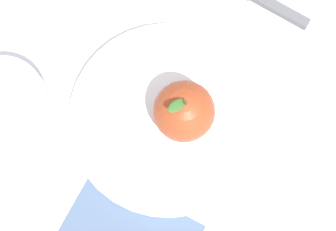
% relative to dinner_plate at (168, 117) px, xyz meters
% --- Properties ---
extents(ground_plane, '(2.40, 2.40, 0.00)m').
position_rel_dinner_plate_xyz_m(ground_plane, '(-0.03, -0.04, -0.01)').
color(ground_plane, silver).
extents(dinner_plate, '(0.25, 0.25, 0.02)m').
position_rel_dinner_plate_xyz_m(dinner_plate, '(0.00, 0.00, 0.00)').
color(dinner_plate, white).
rests_on(dinner_plate, ground_plane).
extents(apple, '(0.07, 0.07, 0.09)m').
position_rel_dinner_plate_xyz_m(apple, '(-0.02, 0.01, 0.04)').
color(apple, '#9E3D1E').
rests_on(apple, dinner_plate).
extents(side_bowl, '(0.12, 0.12, 0.03)m').
position_rel_dinner_plate_xyz_m(side_bowl, '(0.18, -0.10, 0.01)').
color(side_bowl, silver).
rests_on(side_bowl, ground_plane).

